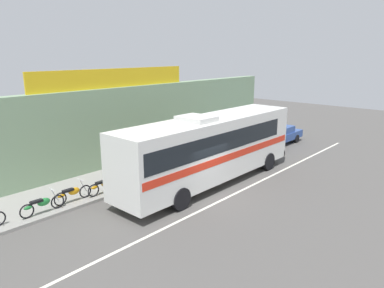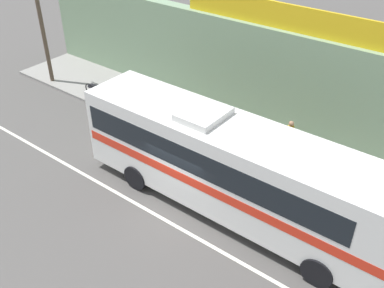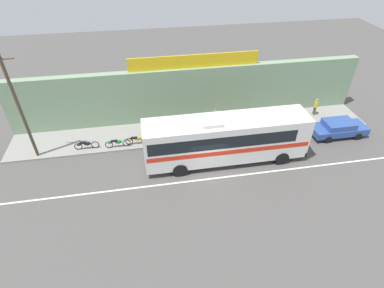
% 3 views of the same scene
% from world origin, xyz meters
% --- Properties ---
extents(ground_plane, '(70.00, 70.00, 0.00)m').
position_xyz_m(ground_plane, '(0.00, 0.00, 0.00)').
color(ground_plane, '#4F4C49').
extents(sidewalk_slab, '(30.00, 3.60, 0.14)m').
position_xyz_m(sidewalk_slab, '(0.00, 5.20, 0.07)').
color(sidewalk_slab, gray).
rests_on(sidewalk_slab, ground_plane).
extents(storefront_facade, '(30.00, 0.70, 4.80)m').
position_xyz_m(storefront_facade, '(0.00, 7.35, 2.40)').
color(storefront_facade, gray).
rests_on(storefront_facade, ground_plane).
extents(storefront_billboard, '(10.71, 0.12, 1.10)m').
position_xyz_m(storefront_billboard, '(0.29, 7.35, 5.35)').
color(storefront_billboard, gold).
rests_on(storefront_billboard, storefront_facade).
extents(road_center_stripe, '(30.00, 0.14, 0.01)m').
position_xyz_m(road_center_stripe, '(0.00, -0.80, 0.00)').
color(road_center_stripe, silver).
rests_on(road_center_stripe, ground_plane).
extents(intercity_bus, '(11.83, 2.61, 3.78)m').
position_xyz_m(intercity_bus, '(1.46, 1.08, 2.07)').
color(intercity_bus, silver).
rests_on(intercity_bus, ground_plane).
extents(utility_pole, '(1.60, 0.22, 8.21)m').
position_xyz_m(utility_pole, '(-12.44, 3.86, 4.38)').
color(utility_pole, brown).
rests_on(utility_pole, sidewalk_slab).
extents(motorcycle_green, '(1.89, 0.56, 0.94)m').
position_xyz_m(motorcycle_green, '(-8.80, 4.03, 0.57)').
color(motorcycle_green, black).
rests_on(motorcycle_green, sidewalk_slab).
extents(motorcycle_blue, '(1.94, 0.56, 0.94)m').
position_xyz_m(motorcycle_blue, '(-3.29, 3.81, 0.57)').
color(motorcycle_blue, black).
rests_on(motorcycle_blue, sidewalk_slab).
extents(motorcycle_red, '(1.97, 0.56, 0.94)m').
position_xyz_m(motorcycle_red, '(-6.42, 3.86, 0.57)').
color(motorcycle_red, black).
rests_on(motorcycle_red, sidewalk_slab).
extents(motorcycle_purple, '(1.88, 0.56, 0.94)m').
position_xyz_m(motorcycle_purple, '(-4.90, 4.01, 0.57)').
color(motorcycle_purple, black).
rests_on(motorcycle_purple, sidewalk_slab).
extents(pedestrian_far_left, '(0.30, 0.48, 1.74)m').
position_xyz_m(pedestrian_far_left, '(1.76, 5.32, 1.16)').
color(pedestrian_far_left, navy).
rests_on(pedestrian_far_left, sidewalk_slab).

